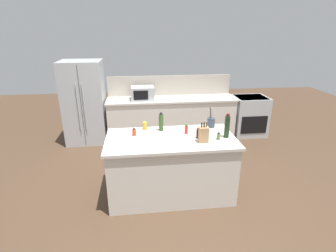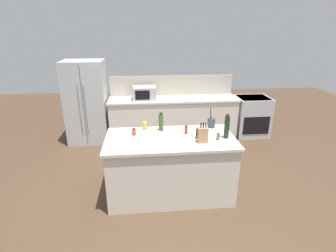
{
  "view_description": "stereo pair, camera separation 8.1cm",
  "coord_description": "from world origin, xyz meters",
  "px_view_note": "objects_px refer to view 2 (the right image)",
  "views": [
    {
      "loc": [
        -0.45,
        -3.45,
        2.44
      ],
      "look_at": [
        0.0,
        0.35,
        0.99
      ],
      "focal_mm": 28.0,
      "sensor_mm": 36.0,
      "label": 1
    },
    {
      "loc": [
        -0.37,
        -3.46,
        2.44
      ],
      "look_at": [
        0.0,
        0.35,
        0.99
      ],
      "focal_mm": 28.0,
      "sensor_mm": 36.0,
      "label": 2
    }
  ],
  "objects_px": {
    "range_oven": "(251,116)",
    "microwave": "(144,93)",
    "hot_sauce_bottle": "(186,129)",
    "honey_jar": "(145,126)",
    "knife_block": "(203,135)",
    "utensil_crock": "(211,122)",
    "refrigerator": "(87,102)",
    "soy_sauce_bottle": "(198,133)",
    "wine_bottle": "(227,127)",
    "spice_jar_oregano": "(218,137)",
    "spice_jar_paprika": "(134,132)",
    "olive_oil_bottle": "(161,122)"
  },
  "relations": [
    {
      "from": "range_oven",
      "to": "microwave",
      "type": "xyz_separation_m",
      "value": [
        -2.51,
        0.0,
        0.61
      ]
    },
    {
      "from": "hot_sauce_bottle",
      "to": "honey_jar",
      "type": "distance_m",
      "value": 0.66
    },
    {
      "from": "knife_block",
      "to": "utensil_crock",
      "type": "height_order",
      "value": "utensil_crock"
    },
    {
      "from": "refrigerator",
      "to": "microwave",
      "type": "xyz_separation_m",
      "value": [
        1.27,
        -0.05,
        0.19
      ]
    },
    {
      "from": "range_oven",
      "to": "soy_sauce_bottle",
      "type": "relative_size",
      "value": 5.76
    },
    {
      "from": "wine_bottle",
      "to": "spice_jar_oregano",
      "type": "height_order",
      "value": "wine_bottle"
    },
    {
      "from": "range_oven",
      "to": "spice_jar_paprika",
      "type": "height_order",
      "value": "spice_jar_paprika"
    },
    {
      "from": "spice_jar_paprika",
      "to": "wine_bottle",
      "type": "bearing_deg",
      "value": -9.85
    },
    {
      "from": "range_oven",
      "to": "utensil_crock",
      "type": "height_order",
      "value": "utensil_crock"
    },
    {
      "from": "range_oven",
      "to": "honey_jar",
      "type": "relative_size",
      "value": 7.36
    },
    {
      "from": "microwave",
      "to": "utensil_crock",
      "type": "relative_size",
      "value": 1.55
    },
    {
      "from": "range_oven",
      "to": "knife_block",
      "type": "xyz_separation_m",
      "value": [
        -1.73,
        -2.4,
        0.59
      ]
    },
    {
      "from": "olive_oil_bottle",
      "to": "hot_sauce_bottle",
      "type": "height_order",
      "value": "olive_oil_bottle"
    },
    {
      "from": "range_oven",
      "to": "spice_jar_paprika",
      "type": "xyz_separation_m",
      "value": [
        -2.69,
        -2.05,
        0.52
      ]
    },
    {
      "from": "wine_bottle",
      "to": "hot_sauce_bottle",
      "type": "distance_m",
      "value": 0.6
    },
    {
      "from": "refrigerator",
      "to": "utensil_crock",
      "type": "distance_m",
      "value": 2.98
    },
    {
      "from": "spice_jar_oregano",
      "to": "microwave",
      "type": "bearing_deg",
      "value": 113.29
    },
    {
      "from": "microwave",
      "to": "knife_block",
      "type": "relative_size",
      "value": 1.71
    },
    {
      "from": "knife_block",
      "to": "olive_oil_bottle",
      "type": "bearing_deg",
      "value": 139.43
    },
    {
      "from": "soy_sauce_bottle",
      "to": "utensil_crock",
      "type": "bearing_deg",
      "value": 54.28
    },
    {
      "from": "microwave",
      "to": "knife_block",
      "type": "height_order",
      "value": "knife_block"
    },
    {
      "from": "soy_sauce_bottle",
      "to": "hot_sauce_bottle",
      "type": "bearing_deg",
      "value": 127.81
    },
    {
      "from": "range_oven",
      "to": "microwave",
      "type": "bearing_deg",
      "value": 180.0
    },
    {
      "from": "wine_bottle",
      "to": "soy_sauce_bottle",
      "type": "relative_size",
      "value": 2.24
    },
    {
      "from": "microwave",
      "to": "olive_oil_bottle",
      "type": "height_order",
      "value": "olive_oil_bottle"
    },
    {
      "from": "knife_block",
      "to": "soy_sauce_bottle",
      "type": "bearing_deg",
      "value": 107.25
    },
    {
      "from": "spice_jar_paprika",
      "to": "spice_jar_oregano",
      "type": "xyz_separation_m",
      "value": [
        1.19,
        -0.29,
        -0.0
      ]
    },
    {
      "from": "olive_oil_bottle",
      "to": "soy_sauce_bottle",
      "type": "distance_m",
      "value": 0.62
    },
    {
      "from": "refrigerator",
      "to": "range_oven",
      "type": "height_order",
      "value": "refrigerator"
    },
    {
      "from": "refrigerator",
      "to": "spice_jar_paprika",
      "type": "height_order",
      "value": "refrigerator"
    },
    {
      "from": "wine_bottle",
      "to": "spice_jar_oregano",
      "type": "relative_size",
      "value": 3.38
    },
    {
      "from": "range_oven",
      "to": "utensil_crock",
      "type": "relative_size",
      "value": 2.87
    },
    {
      "from": "range_oven",
      "to": "honey_jar",
      "type": "bearing_deg",
      "value": -144.15
    },
    {
      "from": "knife_block",
      "to": "hot_sauce_bottle",
      "type": "bearing_deg",
      "value": 121.25
    },
    {
      "from": "olive_oil_bottle",
      "to": "hot_sauce_bottle",
      "type": "distance_m",
      "value": 0.41
    },
    {
      "from": "hot_sauce_bottle",
      "to": "range_oven",
      "type": "bearing_deg",
      "value": 47.26
    },
    {
      "from": "spice_jar_paprika",
      "to": "honey_jar",
      "type": "relative_size",
      "value": 0.87
    },
    {
      "from": "range_oven",
      "to": "hot_sauce_bottle",
      "type": "distance_m",
      "value": 2.87
    },
    {
      "from": "olive_oil_bottle",
      "to": "soy_sauce_bottle",
      "type": "relative_size",
      "value": 1.8
    },
    {
      "from": "range_oven",
      "to": "wine_bottle",
      "type": "relative_size",
      "value": 2.58
    },
    {
      "from": "wine_bottle",
      "to": "honey_jar",
      "type": "bearing_deg",
      "value": 158.74
    },
    {
      "from": "spice_jar_paprika",
      "to": "hot_sauce_bottle",
      "type": "xyz_separation_m",
      "value": [
        0.77,
        -0.03,
        0.02
      ]
    },
    {
      "from": "utensil_crock",
      "to": "spice_jar_oregano",
      "type": "bearing_deg",
      "value": -93.22
    },
    {
      "from": "refrigerator",
      "to": "utensil_crock",
      "type": "relative_size",
      "value": 5.59
    },
    {
      "from": "refrigerator",
      "to": "wine_bottle",
      "type": "relative_size",
      "value": 5.02
    },
    {
      "from": "olive_oil_bottle",
      "to": "honey_jar",
      "type": "height_order",
      "value": "olive_oil_bottle"
    },
    {
      "from": "hot_sauce_bottle",
      "to": "wine_bottle",
      "type": "bearing_deg",
      "value": -20.36
    },
    {
      "from": "refrigerator",
      "to": "microwave",
      "type": "height_order",
      "value": "refrigerator"
    },
    {
      "from": "utensil_crock",
      "to": "honey_jar",
      "type": "xyz_separation_m",
      "value": [
        -1.05,
        0.01,
        -0.02
      ]
    },
    {
      "from": "olive_oil_bottle",
      "to": "spice_jar_oregano",
      "type": "relative_size",
      "value": 2.71
    }
  ]
}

